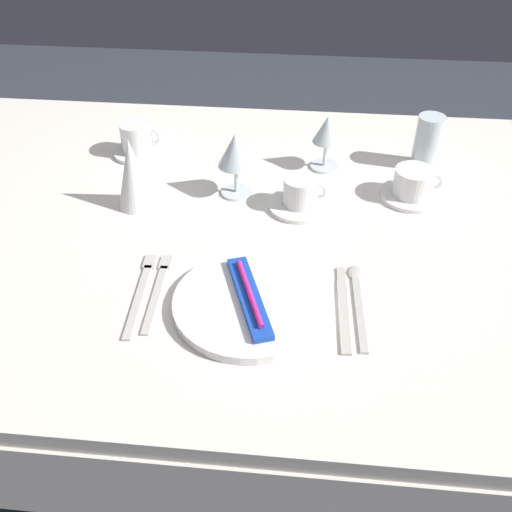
{
  "coord_description": "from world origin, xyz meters",
  "views": [
    {
      "loc": [
        0.05,
        -1.01,
        1.47
      ],
      "look_at": [
        -0.03,
        -0.14,
        0.76
      ],
      "focal_mm": 41.29,
      "sensor_mm": 36.0,
      "label": 1
    }
  ],
  "objects": [
    {
      "name": "ground_plane",
      "position": [
        0.0,
        0.0,
        0.0
      ],
      "size": [
        6.0,
        6.0,
        0.0
      ],
      "primitive_type": "plane",
      "color": "#383D47"
    },
    {
      "name": "dining_table",
      "position": [
        0.0,
        0.0,
        0.66
      ],
      "size": [
        1.8,
        1.11,
        0.74
      ],
      "color": "silver",
      "rests_on": "ground"
    },
    {
      "name": "dinner_plate",
      "position": [
        -0.03,
        -0.26,
        0.75
      ],
      "size": [
        0.27,
        0.27,
        0.02
      ],
      "primitive_type": "cylinder",
      "color": "white",
      "rests_on": "dining_table"
    },
    {
      "name": "toothbrush_package",
      "position": [
        -0.03,
        -0.26,
        0.77
      ],
      "size": [
        0.1,
        0.21,
        0.02
      ],
      "color": "blue",
      "rests_on": "dinner_plate"
    },
    {
      "name": "fork_outer",
      "position": [
        -0.21,
        -0.23,
        0.74
      ],
      "size": [
        0.02,
        0.21,
        0.0
      ],
      "color": "beige",
      "rests_on": "dining_table"
    },
    {
      "name": "fork_inner",
      "position": [
        -0.24,
        -0.24,
        0.74
      ],
      "size": [
        0.03,
        0.23,
        0.0
      ],
      "color": "beige",
      "rests_on": "dining_table"
    },
    {
      "name": "dinner_knife",
      "position": [
        0.13,
        -0.25,
        0.74
      ],
      "size": [
        0.02,
        0.22,
        0.0
      ],
      "color": "beige",
      "rests_on": "dining_table"
    },
    {
      "name": "spoon_soup",
      "position": [
        0.16,
        -0.21,
        0.74
      ],
      "size": [
        0.03,
        0.22,
        0.01
      ],
      "color": "beige",
      "rests_on": "dining_table"
    },
    {
      "name": "saucer_left",
      "position": [
        0.29,
        0.13,
        0.74
      ],
      "size": [
        0.14,
        0.14,
        0.01
      ],
      "primitive_type": "cylinder",
      "color": "white",
      "rests_on": "dining_table"
    },
    {
      "name": "coffee_cup_left",
      "position": [
        0.29,
        0.13,
        0.78
      ],
      "size": [
        0.11,
        0.09,
        0.06
      ],
      "color": "white",
      "rests_on": "saucer_left"
    },
    {
      "name": "saucer_right",
      "position": [
        0.04,
        0.07,
        0.74
      ],
      "size": [
        0.14,
        0.14,
        0.01
      ],
      "primitive_type": "cylinder",
      "color": "white",
      "rests_on": "dining_table"
    },
    {
      "name": "coffee_cup_right",
      "position": [
        0.04,
        0.07,
        0.78
      ],
      "size": [
        0.09,
        0.07,
        0.06
      ],
      "color": "white",
      "rests_on": "saucer_right"
    },
    {
      "name": "saucer_far",
      "position": [
        -0.37,
        0.26,
        0.74
      ],
      "size": [
        0.12,
        0.12,
        0.01
      ],
      "primitive_type": "cylinder",
      "color": "white",
      "rests_on": "dining_table"
    },
    {
      "name": "coffee_cup_far",
      "position": [
        -0.37,
        0.26,
        0.79
      ],
      "size": [
        0.1,
        0.08,
        0.07
      ],
      "color": "white",
      "rests_on": "saucer_far"
    },
    {
      "name": "wine_glass_centre",
      "position": [
        0.1,
        0.24,
        0.83
      ],
      "size": [
        0.07,
        0.07,
        0.13
      ],
      "color": "silver",
      "rests_on": "dining_table"
    },
    {
      "name": "wine_glass_left",
      "position": [
        -0.1,
        0.11,
        0.84
      ],
      "size": [
        0.08,
        0.08,
        0.15
      ],
      "color": "silver",
      "rests_on": "dining_table"
    },
    {
      "name": "drink_tumbler",
      "position": [
        0.34,
        0.28,
        0.8
      ],
      "size": [
        0.06,
        0.06,
        0.13
      ],
      "color": "silver",
      "rests_on": "dining_table"
    },
    {
      "name": "napkin_folded",
      "position": [
        -0.31,
        0.04,
        0.82
      ],
      "size": [
        0.08,
        0.08,
        0.16
      ],
      "primitive_type": "cone",
      "color": "white",
      "rests_on": "dining_table"
    }
  ]
}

